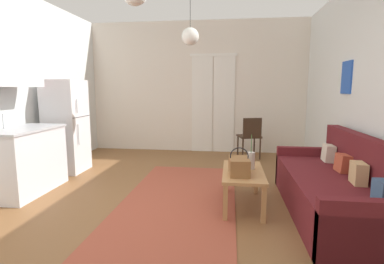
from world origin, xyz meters
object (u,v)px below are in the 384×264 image
(refrigerator, at_px, (66,126))
(pendant_lamp_far, at_px, (190,36))
(bamboo_vase, at_px, (251,160))
(handbag, at_px, (239,166))
(coffee_table, at_px, (243,175))
(couch, at_px, (337,190))
(accent_chair, at_px, (250,135))

(refrigerator, bearing_deg, pendant_lamp_far, 4.90)
(bamboo_vase, bearing_deg, handbag, -119.00)
(refrigerator, relative_size, pendant_lamp_far, 2.00)
(coffee_table, relative_size, handbag, 2.83)
(coffee_table, xyz_separation_m, pendant_lamp_far, (-0.83, 1.35, 1.86))
(bamboo_vase, bearing_deg, coffee_table, -136.45)
(couch, distance_m, coffee_table, 1.05)
(couch, xyz_separation_m, accent_chair, (-0.80, 2.63, 0.20))
(bamboo_vase, bearing_deg, accent_chair, 86.60)
(couch, relative_size, pendant_lamp_far, 2.78)
(bamboo_vase, relative_size, accent_chair, 0.51)
(handbag, distance_m, accent_chair, 2.70)
(accent_chair, height_order, pendant_lamp_far, pendant_lamp_far)
(bamboo_vase, xyz_separation_m, handbag, (-0.15, -0.27, -0.00))
(accent_chair, distance_m, pendant_lamp_far, 2.35)
(handbag, height_order, refrigerator, refrigerator)
(handbag, bearing_deg, refrigerator, 154.84)
(handbag, bearing_deg, pendant_lamp_far, 116.66)
(coffee_table, xyz_separation_m, handbag, (-0.06, -0.18, 0.16))
(handbag, relative_size, accent_chair, 0.41)
(accent_chair, bearing_deg, handbag, 68.03)
(couch, bearing_deg, coffee_table, 172.42)
(couch, height_order, pendant_lamp_far, pendant_lamp_far)
(couch, height_order, handbag, couch)
(couch, distance_m, accent_chair, 2.76)
(refrigerator, bearing_deg, coffee_table, -21.71)
(accent_chair, bearing_deg, bamboo_vase, 70.91)
(couch, bearing_deg, bamboo_vase, 166.43)
(coffee_table, distance_m, pendant_lamp_far, 2.45)
(handbag, bearing_deg, couch, 2.35)
(couch, height_order, refrigerator, refrigerator)
(handbag, height_order, accent_chair, accent_chair)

